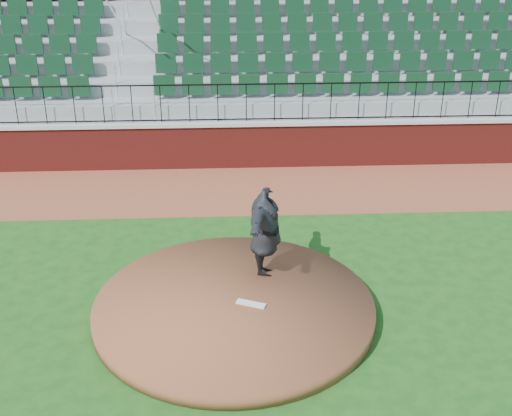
% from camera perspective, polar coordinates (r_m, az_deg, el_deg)
% --- Properties ---
extents(ground, '(90.00, 90.00, 0.00)m').
position_cam_1_polar(ground, '(12.50, 0.33, -8.35)').
color(ground, '#1A4915').
rests_on(ground, ground).
extents(warning_track, '(34.00, 3.20, 0.01)m').
position_cam_1_polar(warning_track, '(17.25, -0.61, 1.63)').
color(warning_track, brown).
rests_on(warning_track, ground).
extents(field_wall, '(34.00, 0.35, 1.20)m').
position_cam_1_polar(field_wall, '(18.52, -0.80, 5.30)').
color(field_wall, maroon).
rests_on(field_wall, ground).
extents(wall_cap, '(34.00, 0.45, 0.10)m').
position_cam_1_polar(wall_cap, '(18.31, -0.82, 7.21)').
color(wall_cap, '#B7B7B7').
rests_on(wall_cap, field_wall).
extents(wall_railing, '(34.00, 0.05, 1.00)m').
position_cam_1_polar(wall_railing, '(18.14, -0.83, 8.86)').
color(wall_railing, black).
rests_on(wall_railing, wall_cap).
extents(seating_stands, '(34.00, 5.10, 4.60)m').
position_cam_1_polar(seating_stands, '(20.65, -1.10, 12.32)').
color(seating_stands, gray).
rests_on(seating_stands, ground).
extents(concourse_wall, '(34.00, 0.50, 5.50)m').
position_cam_1_polar(concourse_wall, '(23.30, -1.32, 14.94)').
color(concourse_wall, maroon).
rests_on(concourse_wall, ground).
extents(pitchers_mound, '(5.02, 5.02, 0.25)m').
position_cam_1_polar(pitchers_mound, '(12.24, -1.86, -8.45)').
color(pitchers_mound, brown).
rests_on(pitchers_mound, ground).
extents(pitching_rubber, '(0.54, 0.33, 0.04)m').
position_cam_1_polar(pitching_rubber, '(12.10, -0.43, -8.07)').
color(pitching_rubber, white).
rests_on(pitching_rubber, pitchers_mound).
extents(pitcher, '(0.92, 2.19, 1.73)m').
position_cam_1_polar(pitcher, '(12.62, 0.80, -2.13)').
color(pitcher, black).
rests_on(pitcher, pitchers_mound).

